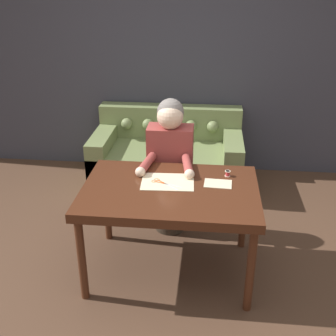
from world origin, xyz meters
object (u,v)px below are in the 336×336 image
object	(u,v)px
dining_table	(170,197)
thread_spool	(228,174)
scissors	(162,183)
person	(170,166)
couch	(168,158)

from	to	relation	value
dining_table	thread_spool	distance (m)	0.50
dining_table	scissors	world-z (taller)	scissors
person	thread_spool	distance (m)	0.61
person	couch	bearing A→B (deg)	97.06
person	scissors	xyz separation A→B (m)	(-0.01, -0.53, 0.10)
dining_table	thread_spool	world-z (taller)	thread_spool
person	thread_spool	xyz separation A→B (m)	(0.49, -0.35, 0.12)
couch	scissors	world-z (taller)	couch
dining_table	couch	world-z (taller)	couch
dining_table	couch	xyz separation A→B (m)	(-0.18, 1.57, -0.38)
scissors	thread_spool	bearing A→B (deg)	18.89
thread_spool	dining_table	bearing A→B (deg)	-150.39
person	scissors	size ratio (longest dim) A/B	5.22
couch	person	xyz separation A→B (m)	(0.12, -0.97, 0.36)
dining_table	couch	size ratio (longest dim) A/B	0.81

